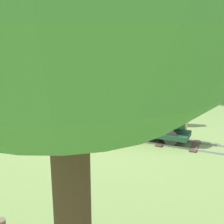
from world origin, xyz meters
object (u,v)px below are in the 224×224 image
(passenger_car, at_px, (72,112))
(conductor_person, at_px, (156,89))
(locomotive, at_px, (154,120))
(oak_tree_near, at_px, (184,14))

(passenger_car, height_order, conductor_person, conductor_person)
(locomotive, bearing_deg, oak_tree_near, -175.65)
(conductor_person, distance_m, oak_tree_near, 3.85)
(conductor_person, relative_size, oak_tree_near, 0.39)
(passenger_car, bearing_deg, conductor_person, 120.59)
(passenger_car, bearing_deg, oak_tree_near, 157.90)
(locomotive, relative_size, oak_tree_near, 0.35)
(locomotive, bearing_deg, conductor_person, -165.48)
(locomotive, distance_m, conductor_person, 1.22)
(locomotive, relative_size, passenger_car, 0.54)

